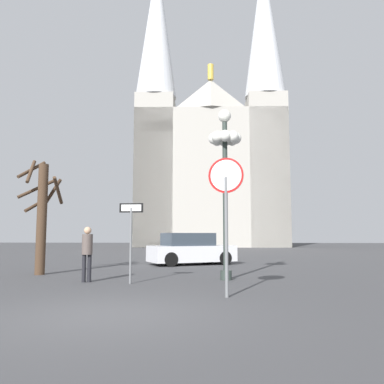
{
  "coord_description": "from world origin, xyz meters",
  "views": [
    {
      "loc": [
        1.97,
        -7.22,
        1.44
      ],
      "look_at": [
        0.49,
        20.55,
        4.39
      ],
      "focal_mm": 37.28,
      "sensor_mm": 36.0,
      "label": 1
    }
  ],
  "objects_px": {
    "cathedral": "(210,150)",
    "one_way_arrow_sign": "(131,231)",
    "stop_sign": "(226,197)",
    "pedestrian_walking": "(87,249)",
    "bare_tree": "(42,212)",
    "parked_car_near_white": "(191,250)",
    "street_lamp": "(225,155)"
  },
  "relations": [
    {
      "from": "cathedral",
      "to": "one_way_arrow_sign",
      "type": "xyz_separation_m",
      "value": [
        -2.14,
        -35.54,
        -10.05
      ]
    },
    {
      "from": "cathedral",
      "to": "bare_tree",
      "type": "xyz_separation_m",
      "value": [
        -5.95,
        -33.09,
        -9.35
      ]
    },
    {
      "from": "bare_tree",
      "to": "one_way_arrow_sign",
      "type": "bearing_deg",
      "value": -32.72
    },
    {
      "from": "bare_tree",
      "to": "parked_car_near_white",
      "type": "relative_size",
      "value": 0.97
    },
    {
      "from": "cathedral",
      "to": "stop_sign",
      "type": "distance_m",
      "value": 39.05
    },
    {
      "from": "cathedral",
      "to": "pedestrian_walking",
      "type": "distance_m",
      "value": 36.95
    },
    {
      "from": "pedestrian_walking",
      "to": "cathedral",
      "type": "bearing_deg",
      "value": 84.26
    },
    {
      "from": "parked_car_near_white",
      "to": "cathedral",
      "type": "bearing_deg",
      "value": 88.39
    },
    {
      "from": "street_lamp",
      "to": "parked_car_near_white",
      "type": "relative_size",
      "value": 1.27
    },
    {
      "from": "stop_sign",
      "to": "parked_car_near_white",
      "type": "distance_m",
      "value": 10.06
    },
    {
      "from": "cathedral",
      "to": "parked_car_near_white",
      "type": "relative_size",
      "value": 8.21
    },
    {
      "from": "cathedral",
      "to": "bare_tree",
      "type": "distance_m",
      "value": 34.9
    },
    {
      "from": "cathedral",
      "to": "one_way_arrow_sign",
      "type": "height_order",
      "value": "cathedral"
    },
    {
      "from": "stop_sign",
      "to": "pedestrian_walking",
      "type": "relative_size",
      "value": 1.95
    },
    {
      "from": "stop_sign",
      "to": "one_way_arrow_sign",
      "type": "bearing_deg",
      "value": 138.92
    },
    {
      "from": "cathedral",
      "to": "parked_car_near_white",
      "type": "xyz_separation_m",
      "value": [
        -0.79,
        -28.09,
        -10.89
      ]
    },
    {
      "from": "bare_tree",
      "to": "pedestrian_walking",
      "type": "bearing_deg",
      "value": -41.6
    },
    {
      "from": "stop_sign",
      "to": "one_way_arrow_sign",
      "type": "height_order",
      "value": "stop_sign"
    },
    {
      "from": "cathedral",
      "to": "bare_tree",
      "type": "height_order",
      "value": "cathedral"
    },
    {
      "from": "bare_tree",
      "to": "pedestrian_walking",
      "type": "distance_m",
      "value": 3.44
    },
    {
      "from": "street_lamp",
      "to": "parked_car_near_white",
      "type": "height_order",
      "value": "street_lamp"
    },
    {
      "from": "one_way_arrow_sign",
      "to": "street_lamp",
      "type": "bearing_deg",
      "value": 21.47
    },
    {
      "from": "street_lamp",
      "to": "pedestrian_walking",
      "type": "xyz_separation_m",
      "value": [
        -4.23,
        -0.8,
        -3.02
      ]
    },
    {
      "from": "street_lamp",
      "to": "stop_sign",
      "type": "bearing_deg",
      "value": -91.47
    },
    {
      "from": "cathedral",
      "to": "one_way_arrow_sign",
      "type": "bearing_deg",
      "value": -93.45
    },
    {
      "from": "cathedral",
      "to": "street_lamp",
      "type": "bearing_deg",
      "value": -88.85
    },
    {
      "from": "cathedral",
      "to": "bare_tree",
      "type": "relative_size",
      "value": 8.44
    },
    {
      "from": "parked_car_near_white",
      "to": "pedestrian_walking",
      "type": "bearing_deg",
      "value": -111.07
    },
    {
      "from": "bare_tree",
      "to": "parked_car_near_white",
      "type": "xyz_separation_m",
      "value": [
        5.16,
        5.0,
        -1.54
      ]
    },
    {
      "from": "stop_sign",
      "to": "pedestrian_walking",
      "type": "height_order",
      "value": "stop_sign"
    },
    {
      "from": "stop_sign",
      "to": "pedestrian_walking",
      "type": "distance_m",
      "value": 5.11
    },
    {
      "from": "stop_sign",
      "to": "bare_tree",
      "type": "distance_m",
      "value": 8.14
    }
  ]
}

